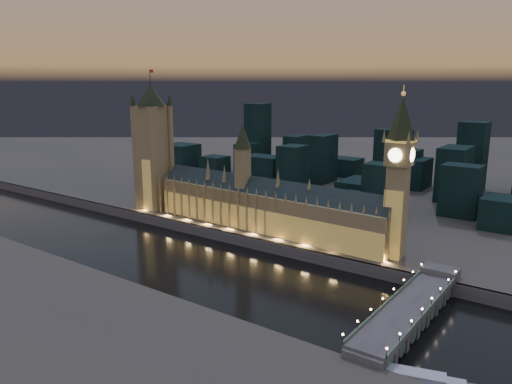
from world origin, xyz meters
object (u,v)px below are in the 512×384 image
Objects in this scene: victoria_tower at (153,141)px; river_boat at (411,378)px; westminster_bridge at (411,311)px; elizabeth_tower at (399,164)px; palace_of_westminster at (263,206)px.

victoria_tower is 2.32× the size of river_boat.
westminster_bridge is at bearing 109.40° from river_boat.
palace_of_westminster is at bearing -179.90° from elizabeth_tower.
river_boat is at bearing -70.60° from westminster_bridge.
victoria_tower reaches higher than elizabeth_tower.
palace_of_westminster is at bearing 154.29° from westminster_bridge.
victoria_tower reaches higher than river_boat.
westminster_bridge is at bearing -62.50° from elizabeth_tower.
victoria_tower is (-116.64, 0.17, 40.63)m from palace_of_westminster.
river_boat is at bearing -23.09° from victoria_tower.
elizabeth_tower is at bearing 0.10° from palace_of_westminster.
elizabeth_tower is at bearing 0.00° from victoria_tower.
victoria_tower is 300.17m from river_boat.
palace_of_westminster reaches higher than westminster_bridge.
victoria_tower is 1.05× the size of westminster_bridge.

